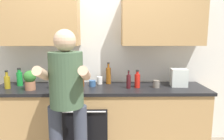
# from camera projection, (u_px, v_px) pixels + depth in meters

# --- Properties ---
(back_wall_unit) EXTENTS (4.00, 0.38, 2.50)m
(back_wall_unit) POSITION_uv_depth(u_px,v_px,m) (101.00, 42.00, 3.01)
(back_wall_unit) COLOR silver
(back_wall_unit) RESTS_ON ground
(counter) EXTENTS (2.84, 0.67, 0.90)m
(counter) POSITION_uv_depth(u_px,v_px,m) (101.00, 119.00, 2.91)
(counter) COLOR tan
(counter) RESTS_ON ground
(person_standing) EXTENTS (0.49, 0.45, 1.65)m
(person_standing) POSITION_uv_depth(u_px,v_px,m) (67.00, 96.00, 2.15)
(person_standing) COLOR #383D4C
(person_standing) RESTS_ON ground
(bottle_hotsauce) EXTENTS (0.07, 0.07, 0.24)m
(bottle_hotsauce) POSITION_uv_depth(u_px,v_px,m) (137.00, 80.00, 2.80)
(bottle_hotsauce) COLOR red
(bottle_hotsauce) RESTS_ON counter
(bottle_vinegar) EXTENTS (0.06, 0.06, 0.21)m
(bottle_vinegar) POSITION_uv_depth(u_px,v_px,m) (82.00, 80.00, 2.87)
(bottle_vinegar) COLOR brown
(bottle_vinegar) RESTS_ON counter
(bottle_oil) EXTENTS (0.07, 0.07, 0.24)m
(bottle_oil) POSITION_uv_depth(u_px,v_px,m) (7.00, 82.00, 2.76)
(bottle_oil) COLOR olive
(bottle_oil) RESTS_ON counter
(bottle_wine) EXTENTS (0.06, 0.06, 0.24)m
(bottle_wine) POSITION_uv_depth(u_px,v_px,m) (129.00, 81.00, 2.77)
(bottle_wine) COLOR #471419
(bottle_wine) RESTS_ON counter
(bottle_soda) EXTENTS (0.08, 0.08, 0.25)m
(bottle_soda) POSITION_uv_depth(u_px,v_px,m) (20.00, 78.00, 2.91)
(bottle_soda) COLOR #198C33
(bottle_soda) RESTS_ON counter
(bottle_syrup) EXTENTS (0.07, 0.07, 0.31)m
(bottle_syrup) POSITION_uv_depth(u_px,v_px,m) (108.00, 75.00, 3.02)
(bottle_syrup) COLOR #8C4C14
(bottle_syrup) RESTS_ON counter
(cup_coffee) EXTENTS (0.08, 0.08, 0.10)m
(cup_coffee) POSITION_uv_depth(u_px,v_px,m) (100.00, 80.00, 3.02)
(cup_coffee) COLOR white
(cup_coffee) RESTS_ON counter
(cup_stoneware) EXTENTS (0.09, 0.09, 0.10)m
(cup_stoneware) POSITION_uv_depth(u_px,v_px,m) (156.00, 84.00, 2.81)
(cup_stoneware) COLOR slate
(cup_stoneware) RESTS_ON counter
(cup_tea) EXTENTS (0.09, 0.09, 0.08)m
(cup_tea) POSITION_uv_depth(u_px,v_px,m) (92.00, 83.00, 2.88)
(cup_tea) COLOR #33598C
(cup_tea) RESTS_ON counter
(mixing_bowl) EXTENTS (0.24, 0.24, 0.09)m
(mixing_bowl) POSITION_uv_depth(u_px,v_px,m) (58.00, 85.00, 2.78)
(mixing_bowl) COLOR silver
(mixing_bowl) RESTS_ON counter
(potted_herb) EXTENTS (0.15, 0.15, 0.25)m
(potted_herb) POSITION_uv_depth(u_px,v_px,m) (30.00, 79.00, 2.69)
(potted_herb) COLOR #9E6647
(potted_herb) RESTS_ON counter
(grocery_bag_produce) EXTENTS (0.22, 0.20, 0.24)m
(grocery_bag_produce) POSITION_uv_depth(u_px,v_px,m) (179.00, 78.00, 2.88)
(grocery_bag_produce) COLOR silver
(grocery_bag_produce) RESTS_ON counter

